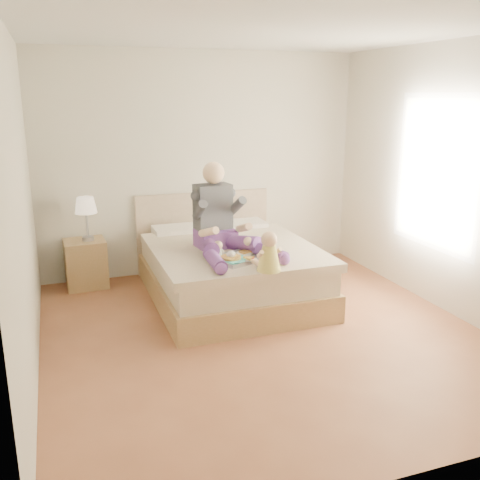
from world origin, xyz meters
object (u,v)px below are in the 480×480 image
object	(u,v)px
adult	(221,225)
tray	(239,256)
nightstand	(86,264)
baby	(268,255)
bed	(228,268)

from	to	relation	value
adult	tray	bearing A→B (deg)	-86.50
nightstand	adult	size ratio (longest dim) A/B	0.48
tray	baby	size ratio (longest dim) A/B	1.64
bed	nightstand	bearing A→B (deg)	151.72
nightstand	tray	distance (m)	2.03
nightstand	tray	size ratio (longest dim) A/B	0.92
baby	bed	bearing A→B (deg)	82.47
nightstand	tray	bearing A→B (deg)	-48.36
nightstand	baby	bearing A→B (deg)	-52.80
tray	baby	bearing A→B (deg)	-91.48
nightstand	bed	bearing A→B (deg)	-30.91
adult	baby	xyz separation A→B (m)	(0.21, -0.79, -0.12)
bed	adult	world-z (taller)	adult
bed	nightstand	size ratio (longest dim) A/B	3.90
nightstand	tray	xyz separation A→B (m)	(1.39, -1.43, 0.36)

